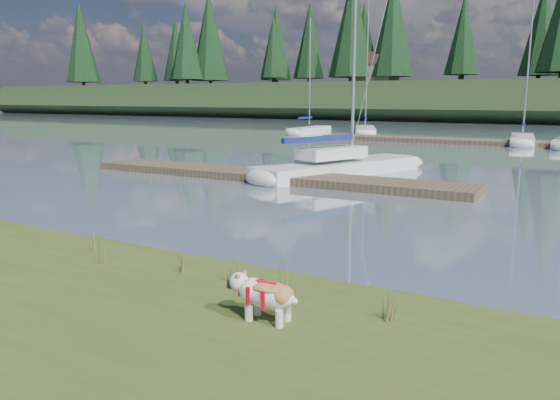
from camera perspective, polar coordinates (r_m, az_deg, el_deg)
The scene contains 21 objects.
ground at distance 39.78m, azimuth 19.68°, elevation 5.52°, with size 200.00×200.00×0.00m, color slate.
ridge at distance 82.33m, azimuth 25.25°, elevation 9.25°, with size 200.00×20.00×5.00m, color #1E2F17.
bulldog at distance 7.04m, azimuth -1.49°, elevation -9.74°, with size 0.96×0.44×0.58m.
sailboat_main at distance 23.09m, azimuth 7.38°, elevation 3.79°, with size 4.96×9.20×13.15m.
dock_near at distance 21.31m, azimuth -1.50°, elevation 2.56°, with size 16.00×2.00×0.30m, color #4C3D2C.
dock_far at distance 39.46m, azimuth 22.56°, elevation 5.51°, with size 26.00×2.20×0.30m, color #4C3D2C.
sailboat_bg_0 at distance 48.99m, azimuth 3.40°, elevation 7.37°, with size 1.46×6.76×9.91m.
sailboat_bg_1 at distance 49.45m, azimuth 8.87°, elevation 7.29°, with size 4.56×8.14×12.13m.
sailboat_bg_2 at distance 41.74m, azimuth 23.99°, elevation 5.90°, with size 2.20×7.35×10.96m.
weed_0 at distance 9.88m, azimuth -18.15°, elevation -4.76°, with size 0.17×0.14×0.66m.
weed_1 at distance 9.10m, azimuth -10.46°, elevation -6.18°, with size 0.17×0.14×0.49m.
weed_2 at distance 7.86m, azimuth 0.56°, elevation -7.88°, with size 0.17×0.14×0.75m.
weed_3 at distance 10.72m, azimuth -18.57°, elevation -4.07°, with size 0.17×0.14×0.45m.
weed_4 at distance 8.63m, azimuth -5.20°, elevation -6.98°, with size 0.17×0.14×0.50m.
weed_5 at distance 7.25m, azimuth 11.37°, elevation -10.53°, with size 0.17×0.14×0.52m.
mud_lip at distance 10.64m, azimuth -12.80°, elevation -6.52°, with size 60.00×0.50×0.14m, color #33281C.
conifer_0 at distance 98.53m, azimuth -9.77°, elevation 16.09°, with size 5.72×5.72×14.15m.
conifer_1 at distance 93.14m, azimuth -0.68°, elevation 15.71°, with size 4.40×4.40×11.30m.
conifer_2 at distance 84.04m, azimuth 7.52°, elevation 17.72°, with size 6.60×6.60×16.05m.
conifer_3 at distance 83.23m, azimuth 18.58°, elevation 16.09°, with size 4.84×4.84×12.25m.
house_0 at distance 84.27m, azimuth 9.88°, elevation 13.38°, with size 6.30×5.30×4.65m.
Camera 1 is at (6.94, -9.04, 3.17)m, focal length 35.00 mm.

